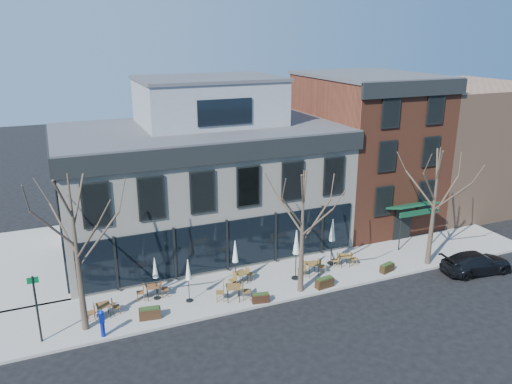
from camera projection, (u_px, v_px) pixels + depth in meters
name	position (u px, v px, depth m)	size (l,w,h in m)	color
ground	(227.00, 273.00, 30.48)	(120.00, 120.00, 0.00)	black
sidewalk_front	(290.00, 277.00, 29.76)	(33.50, 4.70, 0.15)	gray
sidewalk_side	(28.00, 263.00, 31.60)	(4.50, 12.00, 0.15)	gray
corner_building	(202.00, 177.00, 33.52)	(18.39, 10.39, 11.10)	beige
red_brick_building	(365.00, 148.00, 37.91)	(8.20, 11.78, 11.18)	brown
bg_building	(456.00, 143.00, 42.67)	(12.00, 12.00, 10.00)	#8C664C
tree_corner	(77.00, 252.00, 23.25)	(3.93, 3.98, 7.92)	#382B21
tree_mid	(302.00, 231.00, 27.00)	(3.50, 3.55, 7.04)	#382B21
tree_right	(434.00, 205.00, 30.23)	(3.72, 3.77, 7.48)	#382B21
sign_pole	(37.00, 305.00, 22.92)	(0.50, 0.10, 3.40)	black
parked_sedan	(476.00, 263.00, 30.36)	(1.82, 4.48, 1.30)	black
call_box	(102.00, 322.00, 23.66)	(0.28, 0.28, 1.43)	#0B1F95
cafe_set_0	(104.00, 309.00, 25.36)	(1.70, 0.72, 0.88)	brown
cafe_set_1	(152.00, 290.00, 27.17)	(1.77, 0.76, 0.92)	brown
cafe_set_2	(233.00, 291.00, 26.98)	(1.97, 1.02, 1.01)	brown
cafe_set_3	(241.00, 277.00, 28.74)	(1.70, 0.83, 0.87)	brown
cafe_set_4	(312.00, 268.00, 29.77)	(1.82, 0.78, 0.94)	brown
cafe_set_5	(345.00, 259.00, 30.97)	(1.66, 0.78, 0.85)	brown
umbrella_0	(155.00, 270.00, 26.75)	(0.39, 0.39, 2.43)	black
umbrella_1	(188.00, 272.00, 26.49)	(0.39, 0.39, 2.47)	black
umbrella_2	(235.00, 254.00, 28.22)	(0.44, 0.44, 2.73)	black
umbrella_3	(296.00, 245.00, 28.82)	(0.49, 0.49, 3.08)	black
umbrella_4	(332.00, 232.00, 30.74)	(0.48, 0.48, 2.99)	black
planter_0	(150.00, 313.00, 25.29)	(1.14, 0.58, 0.61)	#311E10
planter_1	(261.00, 298.00, 26.82)	(0.99, 0.54, 0.53)	black
planter_2	(325.00, 282.00, 28.39)	(1.11, 0.55, 0.60)	black
planter_3	(387.00, 268.00, 30.25)	(1.02, 0.62, 0.54)	black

